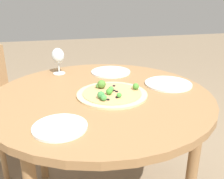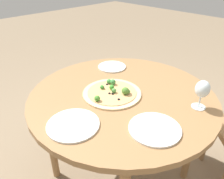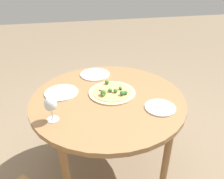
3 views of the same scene
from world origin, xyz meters
name	(u,v)px [view 1 (image 1 of 3)]	position (x,y,z in m)	size (l,w,h in m)	color
dining_table	(101,106)	(0.00, 0.00, 0.66)	(1.11, 1.11, 0.73)	olive
pizza	(112,93)	(0.04, 0.04, 0.74)	(0.35, 0.35, 0.06)	#DBBC89
wine_glass	(58,57)	(-0.38, -0.19, 0.84)	(0.08, 0.08, 0.16)	silver
plate_near	(111,72)	(-0.33, 0.13, 0.74)	(0.25, 0.25, 0.01)	silver
plate_far	(168,84)	(-0.04, 0.38, 0.74)	(0.25, 0.25, 0.01)	silver
plate_side	(60,127)	(0.31, -0.22, 0.74)	(0.21, 0.21, 0.01)	silver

